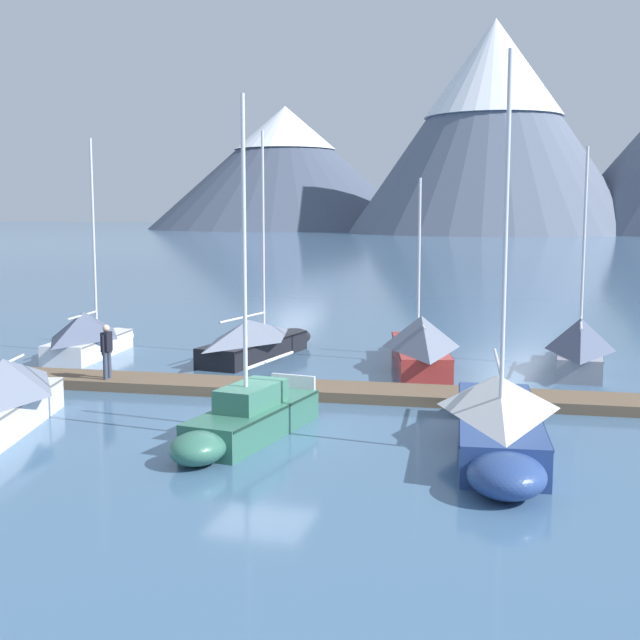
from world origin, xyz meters
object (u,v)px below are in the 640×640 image
Objects in this scene: sailboat_mid_dock_port at (257,339)px; sailboat_end_of_dock at (580,345)px; sailboat_mid_dock_starboard at (246,419)px; sailboat_far_berth at (419,342)px; sailboat_nearest_berth at (90,334)px; person_on_dock at (107,348)px; sailboat_outer_slip at (499,418)px.

sailboat_mid_dock_port reaches higher than sailboat_end_of_dock.
sailboat_far_berth is (2.70, 10.67, 0.34)m from sailboat_mid_dock_starboard.
sailboat_nearest_berth is 0.97× the size of sailboat_mid_dock_port.
person_on_dock is (-8.83, -6.07, 0.39)m from sailboat_far_berth.
sailboat_mid_dock_starboard reaches higher than sailboat_end_of_dock.
sailboat_end_of_dock is at bearing 54.74° from sailboat_mid_dock_starboard.
person_on_dock is (-2.71, -6.35, 0.55)m from sailboat_mid_dock_port.
sailboat_nearest_berth is 6.33m from sailboat_mid_dock_port.
sailboat_outer_slip is (3.19, -10.04, -0.11)m from sailboat_far_berth.
sailboat_mid_dock_port reaches higher than sailboat_far_berth.
sailboat_nearest_berth is 17.87m from sailboat_end_of_dock.
sailboat_mid_dock_port is at bearing 132.05° from sailboat_outer_slip.
sailboat_mid_dock_port reaches higher than sailboat_nearest_berth.
sailboat_mid_dock_starboard is (3.42, -10.95, -0.18)m from sailboat_mid_dock_port.
sailboat_nearest_berth reaches higher than person_on_dock.
sailboat_mid_dock_port is 1.03× the size of sailboat_mid_dock_starboard.
sailboat_mid_dock_port is at bearing 107.33° from sailboat_mid_dock_starboard.
sailboat_nearest_berth is at bearing 149.63° from sailboat_outer_slip.
sailboat_far_berth reaches higher than person_on_dock.
person_on_dock is at bearing -145.49° from sailboat_far_berth.
sailboat_far_berth is at bearing 4.39° from sailboat_nearest_berth.
sailboat_nearest_berth is 1.00× the size of sailboat_mid_dock_starboard.
person_on_dock is (-12.02, 3.97, 0.50)m from sailboat_outer_slip.
sailboat_outer_slip is 12.67m from person_on_dock.
sailboat_nearest_berth is 4.82× the size of person_on_dock.
person_on_dock is at bearing -154.13° from sailboat_end_of_dock.
sailboat_mid_dock_port is 0.95× the size of sailboat_outer_slip.
sailboat_end_of_dock is at bearing 78.30° from sailboat_outer_slip.
sailboat_outer_slip reaches higher than sailboat_mid_dock_port.
sailboat_nearest_berth is at bearing -174.22° from sailboat_end_of_dock.
sailboat_mid_dock_starboard is 7.70m from person_on_dock.
sailboat_end_of_dock reaches higher than person_on_dock.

